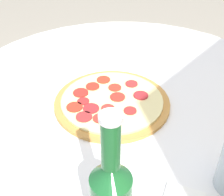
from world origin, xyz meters
The scene contains 2 objects.
table centered at (0.00, 0.00, 0.53)m, with size 1.06×1.06×0.70m.
pizza centered at (0.06, -0.01, 0.70)m, with size 0.31×0.31×0.02m.
Camera 1 is at (0.57, 0.43, 1.22)m, focal length 50.00 mm.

